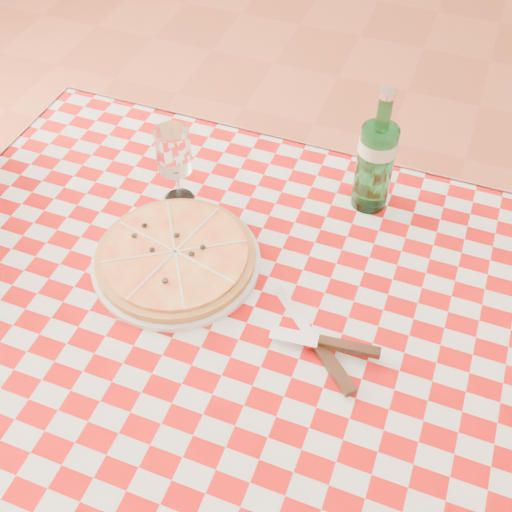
% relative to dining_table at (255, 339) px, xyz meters
% --- Properties ---
extents(dining_table, '(1.20, 0.80, 0.75)m').
position_rel_dining_table_xyz_m(dining_table, '(0.00, 0.00, 0.00)').
color(dining_table, brown).
rests_on(dining_table, ground).
extents(tablecloth, '(1.30, 0.90, 0.01)m').
position_rel_dining_table_xyz_m(tablecloth, '(0.00, 0.00, 0.09)').
color(tablecloth, '#AB0B0A').
rests_on(tablecloth, dining_table).
extents(pizza_plate, '(0.37, 0.37, 0.04)m').
position_rel_dining_table_xyz_m(pizza_plate, '(-0.17, 0.04, 0.12)').
color(pizza_plate, '#CB8B43').
rests_on(pizza_plate, tablecloth).
extents(water_bottle, '(0.10, 0.10, 0.26)m').
position_rel_dining_table_xyz_m(water_bottle, '(0.12, 0.32, 0.23)').
color(water_bottle, '#196528').
rests_on(water_bottle, tablecloth).
extents(wine_glass, '(0.09, 0.09, 0.17)m').
position_rel_dining_table_xyz_m(wine_glass, '(-0.23, 0.19, 0.18)').
color(wine_glass, white).
rests_on(wine_glass, tablecloth).
extents(cutlery, '(0.29, 0.26, 0.03)m').
position_rel_dining_table_xyz_m(cutlery, '(0.13, -0.04, 0.11)').
color(cutlery, silver).
rests_on(cutlery, tablecloth).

